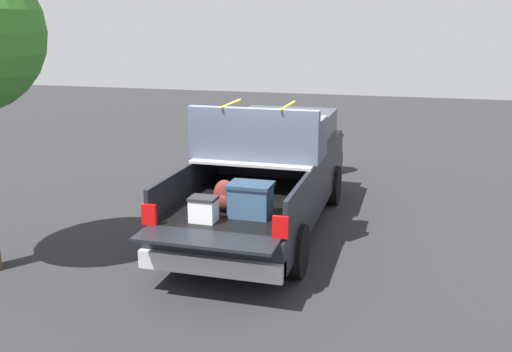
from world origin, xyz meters
name	(u,v)px	position (x,y,z in m)	size (l,w,h in m)	color
ground_plane	(265,229)	(0.00, 0.00, 0.00)	(40.00, 40.00, 0.00)	#262628
pickup_truck	(271,171)	(0.35, 0.00, 0.95)	(6.05, 2.06, 2.23)	black
trash_can	(330,153)	(4.15, -0.49, 0.50)	(0.60, 0.60, 0.98)	#2D2D33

